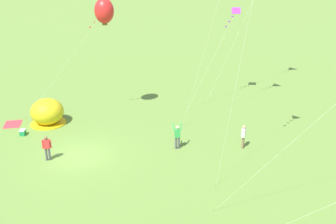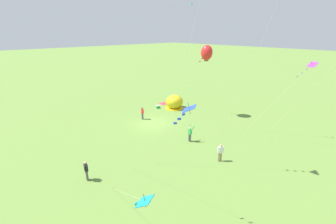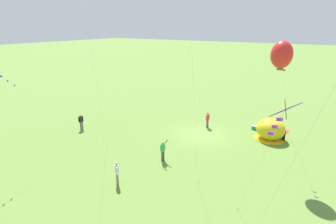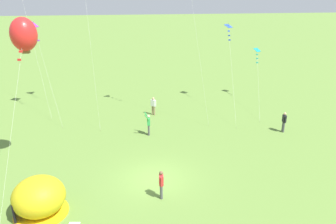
{
  "view_description": "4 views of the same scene",
  "coord_description": "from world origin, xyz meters",
  "px_view_note": "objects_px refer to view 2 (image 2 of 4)",
  "views": [
    {
      "loc": [
        24.37,
        0.83,
        12.35
      ],
      "look_at": [
        0.84,
        5.95,
        3.03
      ],
      "focal_mm": 42.0,
      "sensor_mm": 36.0,
      "label": 1
    },
    {
      "loc": [
        16.92,
        21.22,
        11.39
      ],
      "look_at": [
        0.67,
        3.68,
        2.7
      ],
      "focal_mm": 24.0,
      "sensor_mm": 36.0,
      "label": 2
    },
    {
      "loc": [
        -10.27,
        22.95,
        10.71
      ],
      "look_at": [
        3.59,
        0.62,
        1.93
      ],
      "focal_mm": 28.0,
      "sensor_mm": 36.0,
      "label": 3
    },
    {
      "loc": [
        -1.89,
        -17.59,
        11.04
      ],
      "look_at": [
        1.57,
        4.81,
        2.62
      ],
      "focal_mm": 35.0,
      "sensor_mm": 36.0,
      "label": 4
    }
  ],
  "objects_px": {
    "person_center_field": "(142,113)",
    "person_watching_sky": "(86,170)",
    "person_near_tent": "(220,152)",
    "cooler_box": "(158,107)",
    "kite_blue": "(184,114)",
    "popup_tent": "(174,102)",
    "kite_teal": "(142,201)",
    "kite_purple": "(309,68)",
    "kite_red": "(207,53)",
    "person_with_toddler": "(190,133)"
  },
  "relations": [
    {
      "from": "person_center_field",
      "to": "person_watching_sky",
      "type": "bearing_deg",
      "value": 34.2
    },
    {
      "from": "person_near_tent",
      "to": "person_center_field",
      "type": "relative_size",
      "value": 1.0
    },
    {
      "from": "person_near_tent",
      "to": "cooler_box",
      "type": "bearing_deg",
      "value": -109.93
    },
    {
      "from": "person_center_field",
      "to": "cooler_box",
      "type": "bearing_deg",
      "value": -154.77
    },
    {
      "from": "kite_blue",
      "to": "person_near_tent",
      "type": "bearing_deg",
      "value": -161.57
    },
    {
      "from": "popup_tent",
      "to": "person_center_field",
      "type": "xyz_separation_m",
      "value": [
        6.45,
        0.41,
        -0.03
      ]
    },
    {
      "from": "person_near_tent",
      "to": "kite_teal",
      "type": "xyz_separation_m",
      "value": [
        11.5,
        3.78,
        3.83
      ]
    },
    {
      "from": "popup_tent",
      "to": "cooler_box",
      "type": "height_order",
      "value": "popup_tent"
    },
    {
      "from": "person_watching_sky",
      "to": "kite_purple",
      "type": "bearing_deg",
      "value": 157.59
    },
    {
      "from": "person_near_tent",
      "to": "kite_red",
      "type": "relative_size",
      "value": 0.18
    },
    {
      "from": "cooler_box",
      "to": "popup_tent",
      "type": "bearing_deg",
      "value": 137.64
    },
    {
      "from": "cooler_box",
      "to": "kite_teal",
      "type": "xyz_separation_m",
      "value": [
        17.09,
        19.18,
        4.57
      ]
    },
    {
      "from": "popup_tent",
      "to": "kite_purple",
      "type": "height_order",
      "value": "kite_purple"
    },
    {
      "from": "kite_teal",
      "to": "popup_tent",
      "type": "bearing_deg",
      "value": -137.44
    },
    {
      "from": "kite_blue",
      "to": "kite_teal",
      "type": "xyz_separation_m",
      "value": [
        3.69,
        1.17,
        -2.57
      ]
    },
    {
      "from": "cooler_box",
      "to": "person_near_tent",
      "type": "xyz_separation_m",
      "value": [
        5.58,
        15.4,
        0.74
      ]
    },
    {
      "from": "person_center_field",
      "to": "person_watching_sky",
      "type": "xyz_separation_m",
      "value": [
        11.24,
        7.64,
        0.0
      ]
    },
    {
      "from": "person_near_tent",
      "to": "kite_blue",
      "type": "bearing_deg",
      "value": 18.43
    },
    {
      "from": "person_near_tent",
      "to": "kite_purple",
      "type": "relative_size",
      "value": 0.2
    },
    {
      "from": "person_near_tent",
      "to": "kite_teal",
      "type": "relative_size",
      "value": 0.22
    },
    {
      "from": "person_watching_sky",
      "to": "kite_blue",
      "type": "distance_m",
      "value": 10.69
    },
    {
      "from": "popup_tent",
      "to": "person_with_toddler",
      "type": "relative_size",
      "value": 1.49
    },
    {
      "from": "kite_blue",
      "to": "person_watching_sky",
      "type": "bearing_deg",
      "value": -73.8
    },
    {
      "from": "popup_tent",
      "to": "kite_teal",
      "type": "bearing_deg",
      "value": 42.56
    },
    {
      "from": "popup_tent",
      "to": "kite_red",
      "type": "height_order",
      "value": "kite_red"
    },
    {
      "from": "person_watching_sky",
      "to": "kite_teal",
      "type": "bearing_deg",
      "value": 82.11
    },
    {
      "from": "cooler_box",
      "to": "kite_red",
      "type": "bearing_deg",
      "value": 112.19
    },
    {
      "from": "person_with_toddler",
      "to": "person_watching_sky",
      "type": "height_order",
      "value": "person_with_toddler"
    },
    {
      "from": "kite_purple",
      "to": "kite_red",
      "type": "relative_size",
      "value": 0.87
    },
    {
      "from": "person_near_tent",
      "to": "kite_blue",
      "type": "height_order",
      "value": "kite_blue"
    },
    {
      "from": "kite_purple",
      "to": "kite_teal",
      "type": "bearing_deg",
      "value": 2.42
    },
    {
      "from": "kite_purple",
      "to": "kite_red",
      "type": "height_order",
      "value": "kite_red"
    },
    {
      "from": "popup_tent",
      "to": "person_watching_sky",
      "type": "xyz_separation_m",
      "value": [
        17.69,
        8.04,
        -0.03
      ]
    },
    {
      "from": "person_watching_sky",
      "to": "kite_purple",
      "type": "distance_m",
      "value": 23.27
    },
    {
      "from": "cooler_box",
      "to": "person_watching_sky",
      "type": "distance_m",
      "value": 18.59
    },
    {
      "from": "popup_tent",
      "to": "person_near_tent",
      "type": "bearing_deg",
      "value": 61.27
    },
    {
      "from": "person_near_tent",
      "to": "kite_teal",
      "type": "height_order",
      "value": "kite_teal"
    },
    {
      "from": "person_with_toddler",
      "to": "person_watching_sky",
      "type": "relative_size",
      "value": 1.1
    },
    {
      "from": "person_near_tent",
      "to": "person_with_toddler",
      "type": "relative_size",
      "value": 0.91
    },
    {
      "from": "person_near_tent",
      "to": "person_center_field",
      "type": "xyz_separation_m",
      "value": [
        -1.04,
        -13.26,
        0.0
      ]
    },
    {
      "from": "popup_tent",
      "to": "cooler_box",
      "type": "distance_m",
      "value": 2.69
    },
    {
      "from": "kite_red",
      "to": "cooler_box",
      "type": "bearing_deg",
      "value": -67.81
    },
    {
      "from": "kite_teal",
      "to": "person_center_field",
      "type": "bearing_deg",
      "value": -126.36
    },
    {
      "from": "person_near_tent",
      "to": "kite_purple",
      "type": "distance_m",
      "value": 12.74
    },
    {
      "from": "cooler_box",
      "to": "kite_purple",
      "type": "height_order",
      "value": "kite_purple"
    },
    {
      "from": "popup_tent",
      "to": "person_center_field",
      "type": "bearing_deg",
      "value": 3.61
    },
    {
      "from": "person_near_tent",
      "to": "kite_red",
      "type": "distance_m",
      "value": 14.27
    },
    {
      "from": "kite_purple",
      "to": "person_with_toddler",
      "type": "bearing_deg",
      "value": -37.96
    },
    {
      "from": "person_near_tent",
      "to": "kite_red",
      "type": "xyz_separation_m",
      "value": [
        -8.34,
        -8.64,
        7.71
      ]
    },
    {
      "from": "popup_tent",
      "to": "person_with_toddler",
      "type": "bearing_deg",
      "value": 54.2
    }
  ]
}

